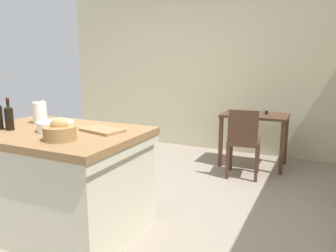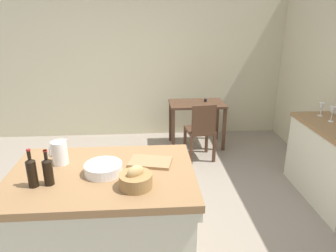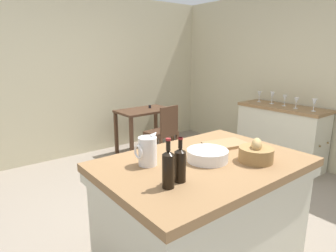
{
  "view_description": "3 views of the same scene",
  "coord_description": "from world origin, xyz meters",
  "px_view_note": "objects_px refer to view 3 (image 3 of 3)",
  "views": [
    {
      "loc": [
        1.82,
        -2.76,
        1.53
      ],
      "look_at": [
        0.3,
        0.42,
        0.81
      ],
      "focal_mm": 35.49,
      "sensor_mm": 36.0,
      "label": 1
    },
    {
      "loc": [
        0.12,
        -2.89,
        2.11
      ],
      "look_at": [
        0.35,
        0.33,
        0.94
      ],
      "focal_mm": 32.88,
      "sensor_mm": 36.0,
      "label": 2
    },
    {
      "loc": [
        -1.69,
        -2.05,
        1.68
      ],
      "look_at": [
        0.28,
        0.45,
        0.87
      ],
      "focal_mm": 30.87,
      "sensor_mm": 36.0,
      "label": 3
    }
  ],
  "objects_px": {
    "island_table": "(202,212)",
    "wine_bottle_amber": "(168,168)",
    "wine_glass_right": "(272,95)",
    "wine_glass_far_right": "(259,95)",
    "writing_desk": "(144,117)",
    "side_cabinet": "(280,135)",
    "wine_glass_far_left": "(314,103)",
    "wooden_chair": "(164,132)",
    "wine_glass_middle": "(285,98)",
    "bread_basket": "(256,153)",
    "wine_glass_left": "(297,101)",
    "cutting_board": "(226,144)",
    "wine_bottle_dark": "(180,164)",
    "wash_bowl": "(207,155)",
    "pitcher": "(147,151)"
  },
  "relations": [
    {
      "from": "side_cabinet",
      "to": "cutting_board",
      "type": "bearing_deg",
      "value": -161.09
    },
    {
      "from": "side_cabinet",
      "to": "cutting_board",
      "type": "xyz_separation_m",
      "value": [
        -2.13,
        -0.73,
        0.47
      ]
    },
    {
      "from": "wash_bowl",
      "to": "cutting_board",
      "type": "height_order",
      "value": "wash_bowl"
    },
    {
      "from": "wine_bottle_amber",
      "to": "wine_glass_right",
      "type": "xyz_separation_m",
      "value": [
        3.04,
        1.27,
        0.0
      ]
    },
    {
      "from": "writing_desk",
      "to": "wine_glass_left",
      "type": "bearing_deg",
      "value": -56.5
    },
    {
      "from": "pitcher",
      "to": "wine_bottle_dark",
      "type": "bearing_deg",
      "value": -89.18
    },
    {
      "from": "wine_bottle_dark",
      "to": "wine_glass_far_left",
      "type": "bearing_deg",
      "value": 11.17
    },
    {
      "from": "writing_desk",
      "to": "wine_bottle_dark",
      "type": "xyz_separation_m",
      "value": [
        -1.56,
        -2.76,
        0.4
      ]
    },
    {
      "from": "wine_glass_middle",
      "to": "wine_glass_right",
      "type": "relative_size",
      "value": 0.88
    },
    {
      "from": "wine_glass_far_left",
      "to": "cutting_board",
      "type": "bearing_deg",
      "value": -172.72
    },
    {
      "from": "bread_basket",
      "to": "cutting_board",
      "type": "distance_m",
      "value": 0.4
    },
    {
      "from": "wine_bottle_amber",
      "to": "wine_glass_far_left",
      "type": "relative_size",
      "value": 1.76
    },
    {
      "from": "wash_bowl",
      "to": "bread_basket",
      "type": "relative_size",
      "value": 1.23
    },
    {
      "from": "wine_glass_right",
      "to": "bread_basket",
      "type": "bearing_deg",
      "value": -149.73
    },
    {
      "from": "pitcher",
      "to": "wooden_chair",
      "type": "bearing_deg",
      "value": 50.09
    },
    {
      "from": "wine_bottle_amber",
      "to": "wine_glass_middle",
      "type": "bearing_deg",
      "value": 19.1
    },
    {
      "from": "island_table",
      "to": "wine_bottle_amber",
      "type": "xyz_separation_m",
      "value": [
        -0.47,
        -0.18,
        0.55
      ]
    },
    {
      "from": "wash_bowl",
      "to": "wine_bottle_dark",
      "type": "xyz_separation_m",
      "value": [
        -0.38,
        -0.14,
        0.07
      ]
    },
    {
      "from": "writing_desk",
      "to": "wine_bottle_amber",
      "type": "xyz_separation_m",
      "value": [
        -1.67,
        -2.78,
        0.41
      ]
    },
    {
      "from": "wooden_chair",
      "to": "wine_glass_middle",
      "type": "xyz_separation_m",
      "value": [
        1.36,
        -1.17,
        0.53
      ]
    },
    {
      "from": "wine_glass_far_right",
      "to": "writing_desk",
      "type": "bearing_deg",
      "value": 136.68
    },
    {
      "from": "wine_glass_middle",
      "to": "wine_bottle_dark",
      "type": "bearing_deg",
      "value": -160.62
    },
    {
      "from": "cutting_board",
      "to": "wine_bottle_dark",
      "type": "distance_m",
      "value": 0.82
    },
    {
      "from": "bread_basket",
      "to": "wine_bottle_dark",
      "type": "distance_m",
      "value": 0.65
    },
    {
      "from": "wine_bottle_dark",
      "to": "writing_desk",
      "type": "bearing_deg",
      "value": 60.42
    },
    {
      "from": "wine_bottle_dark",
      "to": "pitcher",
      "type": "bearing_deg",
      "value": 90.82
    },
    {
      "from": "wine_glass_far_right",
      "to": "wine_bottle_amber",
      "type": "bearing_deg",
      "value": -153.76
    },
    {
      "from": "writing_desk",
      "to": "island_table",
      "type": "bearing_deg",
      "value": -114.81
    },
    {
      "from": "cutting_board",
      "to": "wine_bottle_amber",
      "type": "height_order",
      "value": "wine_bottle_amber"
    },
    {
      "from": "wine_bottle_amber",
      "to": "writing_desk",
      "type": "bearing_deg",
      "value": 58.95
    },
    {
      "from": "wooden_chair",
      "to": "bread_basket",
      "type": "xyz_separation_m",
      "value": [
        -0.9,
        -2.28,
        0.49
      ]
    },
    {
      "from": "wine_bottle_amber",
      "to": "wine_glass_far_left",
      "type": "bearing_deg",
      "value": 11.17
    },
    {
      "from": "island_table",
      "to": "wine_glass_left",
      "type": "xyz_separation_m",
      "value": [
        2.49,
        0.65,
        0.53
      ]
    },
    {
      "from": "writing_desk",
      "to": "wash_bowl",
      "type": "distance_m",
      "value": 2.89
    },
    {
      "from": "wooden_chair",
      "to": "wine_glass_far_right",
      "type": "xyz_separation_m",
      "value": [
        1.38,
        -0.72,
        0.53
      ]
    },
    {
      "from": "wooden_chair",
      "to": "bread_basket",
      "type": "relative_size",
      "value": 3.69
    },
    {
      "from": "island_table",
      "to": "side_cabinet",
      "type": "bearing_deg",
      "value": 18.94
    },
    {
      "from": "wine_bottle_amber",
      "to": "wine_glass_far_right",
      "type": "xyz_separation_m",
      "value": [
        3.03,
        1.49,
        -0.01
      ]
    },
    {
      "from": "island_table",
      "to": "wine_glass_far_left",
      "type": "distance_m",
      "value": 2.57
    },
    {
      "from": "wash_bowl",
      "to": "cutting_board",
      "type": "bearing_deg",
      "value": 22.07
    },
    {
      "from": "island_table",
      "to": "wine_bottle_amber",
      "type": "relative_size",
      "value": 5.0
    },
    {
      "from": "writing_desk",
      "to": "wine_glass_far_right",
      "type": "xyz_separation_m",
      "value": [
        1.36,
        -1.28,
        0.4
      ]
    },
    {
      "from": "writing_desk",
      "to": "wash_bowl",
      "type": "relative_size",
      "value": 3.01
    },
    {
      "from": "side_cabinet",
      "to": "writing_desk",
      "type": "distance_m",
      "value": 2.19
    },
    {
      "from": "wine_glass_middle",
      "to": "wine_glass_far_right",
      "type": "xyz_separation_m",
      "value": [
        0.03,
        0.45,
        0.0
      ]
    },
    {
      "from": "pitcher",
      "to": "wine_glass_far_right",
      "type": "xyz_separation_m",
      "value": [
        2.93,
        1.13,
        0.01
      ]
    },
    {
      "from": "wine_glass_far_left",
      "to": "wine_glass_middle",
      "type": "distance_m",
      "value": 0.46
    },
    {
      "from": "writing_desk",
      "to": "wine_glass_left",
      "type": "xyz_separation_m",
      "value": [
        1.29,
        -1.95,
        0.39
      ]
    },
    {
      "from": "side_cabinet",
      "to": "wine_bottle_amber",
      "type": "height_order",
      "value": "wine_bottle_amber"
    },
    {
      "from": "bread_basket",
      "to": "wine_glass_right",
      "type": "distance_m",
      "value": 2.65
    }
  ]
}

